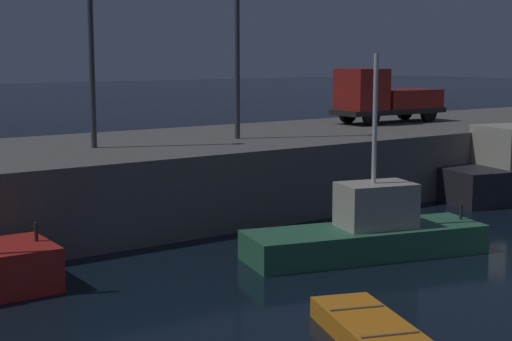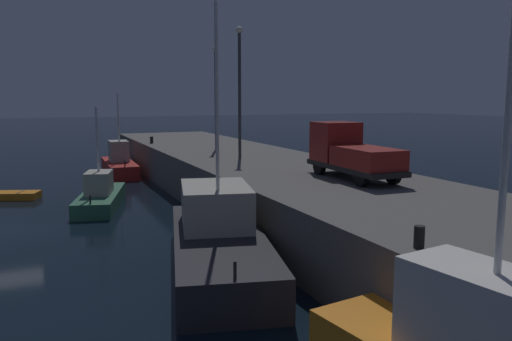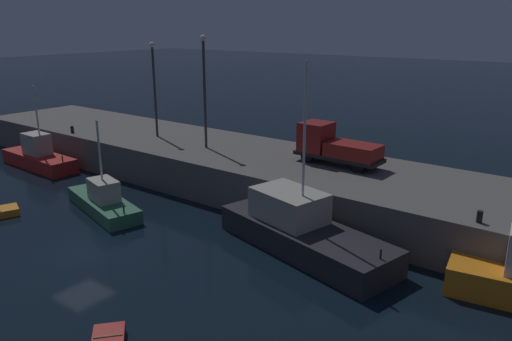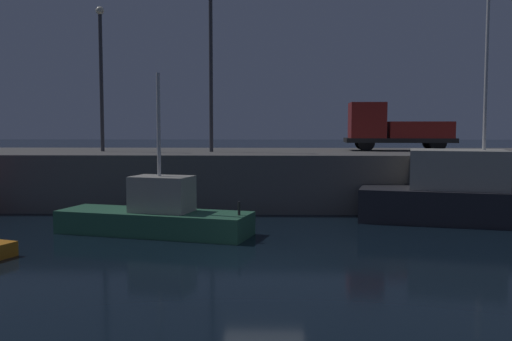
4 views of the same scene
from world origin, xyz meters
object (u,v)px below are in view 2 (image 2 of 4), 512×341
object	(u,v)px
fishing_boat_orange	(218,239)
bollard_west	(419,237)
lamp_post_west	(216,89)
bollard_central	(152,140)
fishing_trawler_red	(119,164)
lamp_post_east	(240,83)
utility_truck	(350,153)
dinghy_orange_near	(8,195)
fishing_boat_blue	(100,195)

from	to	relation	value
fishing_boat_orange	bollard_west	xyz separation A→B (m)	(8.32, 2.63, 1.94)
fishing_boat_orange	lamp_post_west	xyz separation A→B (m)	(-18.10, 6.17, 6.16)
bollard_central	fishing_trawler_red	bearing A→B (deg)	-117.58
lamp_post_east	utility_truck	distance (m)	10.73
lamp_post_west	dinghy_orange_near	bearing A→B (deg)	-91.01
fishing_boat_blue	dinghy_orange_near	xyz separation A→B (m)	(-5.00, -5.34, -0.48)
lamp_post_east	bollard_central	xyz separation A→B (m)	(-12.89, -3.08, -4.56)
lamp_post_east	utility_truck	size ratio (longest dim) A/B	1.38
lamp_post_west	bollard_west	world-z (taller)	lamp_post_west
fishing_boat_blue	utility_truck	xyz separation A→B (m)	(11.15, 10.59, 3.29)
dinghy_orange_near	lamp_post_west	bearing A→B (deg)	88.99
fishing_trawler_red	utility_truck	xyz separation A→B (m)	(24.19, 7.52, 3.08)
fishing_boat_orange	fishing_trawler_red	bearing A→B (deg)	179.89
fishing_trawler_red	dinghy_orange_near	world-z (taller)	fishing_trawler_red
lamp_post_east	bollard_west	xyz separation A→B (m)	(20.47, -3.11, -4.55)
fishing_boat_blue	bollard_west	world-z (taller)	fishing_boat_blue
bollard_west	dinghy_orange_near	bearing A→B (deg)	-157.62
lamp_post_east	utility_truck	xyz separation A→B (m)	(9.94, 1.84, -3.61)
lamp_post_west	lamp_post_east	world-z (taller)	lamp_post_east
dinghy_orange_near	bollard_west	size ratio (longest dim) A/B	7.04
bollard_central	dinghy_orange_near	bearing A→B (deg)	-58.75
fishing_trawler_red	fishing_boat_blue	bearing A→B (deg)	-13.21
lamp_post_west	lamp_post_east	bearing A→B (deg)	-4.08
lamp_post_west	lamp_post_east	distance (m)	5.98
dinghy_orange_near	bollard_west	bearing A→B (deg)	22.38
fishing_boat_blue	dinghy_orange_near	size ratio (longest dim) A/B	1.86
bollard_west	utility_truck	bearing A→B (deg)	154.85
dinghy_orange_near	lamp_post_east	xyz separation A→B (m)	(6.21, 14.09, 7.38)
lamp_post_east	fishing_trawler_red	bearing A→B (deg)	-158.25
lamp_post_west	bollard_west	size ratio (longest dim) A/B	13.03
bollard_west	bollard_central	bearing A→B (deg)	179.95
fishing_boat_blue	lamp_post_east	distance (m)	11.21
fishing_boat_orange	bollard_central	distance (m)	25.26
lamp_post_west	bollard_west	xyz separation A→B (m)	(26.42, -3.53, -4.22)
fishing_boat_blue	utility_truck	size ratio (longest dim) A/B	1.28
fishing_boat_orange	lamp_post_east	distance (m)	14.93
fishing_trawler_red	dinghy_orange_near	size ratio (longest dim) A/B	2.01
fishing_boat_orange	dinghy_orange_near	world-z (taller)	fishing_boat_orange
fishing_trawler_red	lamp_post_east	xyz separation A→B (m)	(14.25, 5.69, 6.68)
fishing_boat_blue	bollard_central	bearing A→B (deg)	154.10
fishing_trawler_red	fishing_boat_blue	distance (m)	13.40
dinghy_orange_near	utility_truck	world-z (taller)	utility_truck
utility_truck	dinghy_orange_near	bearing A→B (deg)	-135.39
fishing_boat_blue	lamp_post_west	world-z (taller)	lamp_post_west
lamp_post_east	dinghy_orange_near	bearing A→B (deg)	-113.78
fishing_trawler_red	fishing_boat_orange	world-z (taller)	fishing_boat_orange
fishing_boat_orange	utility_truck	xyz separation A→B (m)	(-2.21, 7.58, 2.89)
fishing_boat_blue	bollard_central	xyz separation A→B (m)	(-11.68, 5.67, 2.34)
fishing_trawler_red	bollard_central	bearing A→B (deg)	62.42
fishing_boat_blue	fishing_boat_orange	world-z (taller)	fishing_boat_orange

